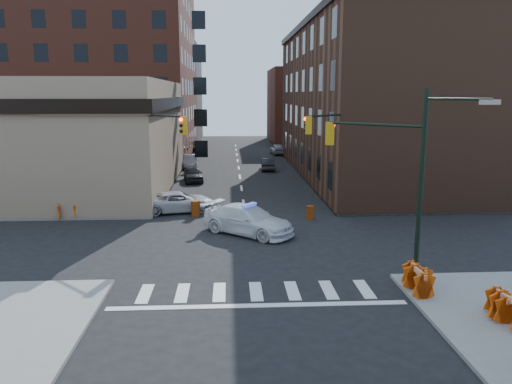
{
  "coord_description": "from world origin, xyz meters",
  "views": [
    {
      "loc": [
        -1.05,
        -25.99,
        7.95
      ],
      "look_at": [
        0.54,
        3.11,
        2.2
      ],
      "focal_mm": 35.0,
      "sensor_mm": 36.0,
      "label": 1
    }
  ],
  "objects": [
    {
      "name": "filler_nw",
      "position": [
        -16.0,
        62.0,
        8.0
      ],
      "size": [
        20.0,
        18.0,
        16.0
      ],
      "primitive_type": "cube",
      "color": "brown",
      "rests_on": "ground"
    },
    {
      "name": "barrel_bank",
      "position": [
        -3.29,
        6.25,
        0.52
      ],
      "size": [
        0.64,
        0.64,
        1.04
      ],
      "primitive_type": "cylinder",
      "rotation": [
        0.0,
        0.0,
        0.09
      ],
      "color": "red",
      "rests_on": "ground"
    },
    {
      "name": "filler_ne",
      "position": [
        14.0,
        58.0,
        6.0
      ],
      "size": [
        16.0,
        16.0,
        12.0
      ],
      "primitive_type": "cube",
      "color": "brown",
      "rests_on": "ground"
    },
    {
      "name": "pickup",
      "position": [
        -4.47,
        7.56,
        0.69
      ],
      "size": [
        5.39,
        3.38,
        1.39
      ],
      "primitive_type": "imported",
      "rotation": [
        0.0,
        0.0,
        1.8
      ],
      "color": "silver",
      "rests_on": "ground"
    },
    {
      "name": "pedestrian_a",
      "position": [
        -10.01,
        9.12,
        1.12
      ],
      "size": [
        0.83,
        0.69,
        1.94
      ],
      "primitive_type": "imported",
      "rotation": [
        0.0,
        0.0,
        -0.37
      ],
      "color": "black",
      "rests_on": "sidewalk_nw"
    },
    {
      "name": "ground",
      "position": [
        0.0,
        0.0,
        0.0
      ],
      "size": [
        140.0,
        140.0,
        0.0
      ],
      "primitive_type": "plane",
      "color": "black",
      "rests_on": "ground"
    },
    {
      "name": "sidewalk_ne",
      "position": [
        23.0,
        32.75,
        0.07
      ],
      "size": [
        34.0,
        54.5,
        0.15
      ],
      "primitive_type": "cube",
      "color": "gray",
      "rests_on": "ground"
    },
    {
      "name": "apartment_block",
      "position": [
        -18.5,
        40.0,
        12.0
      ],
      "size": [
        25.0,
        25.0,
        24.0
      ],
      "primitive_type": "cube",
      "color": "brown",
      "rests_on": "ground"
    },
    {
      "name": "barrel_road",
      "position": [
        4.14,
        4.97,
        0.45
      ],
      "size": [
        0.56,
        0.56,
        0.89
      ],
      "primitive_type": "cylinder",
      "rotation": [
        0.0,
        0.0,
        -0.12
      ],
      "color": "orange",
      "rests_on": "ground"
    },
    {
      "name": "sidewalk_nw",
      "position": [
        -23.0,
        32.75,
        0.07
      ],
      "size": [
        34.0,
        54.5,
        0.15
      ],
      "primitive_type": "cube",
      "color": "gray",
      "rests_on": "ground"
    },
    {
      "name": "barricade_se_d",
      "position": [
        8.5,
        -10.0,
        0.61
      ],
      "size": [
        0.78,
        1.31,
        0.93
      ],
      "primitive_type": null,
      "rotation": [
        0.0,
        0.0,
        1.44
      ],
      "color": "red",
      "rests_on": "sidewalk_se"
    },
    {
      "name": "barricade_se_b",
      "position": [
        6.61,
        -7.0,
        0.61
      ],
      "size": [
        0.9,
        1.34,
        0.92
      ],
      "primitive_type": null,
      "rotation": [
        0.0,
        0.0,
        1.82
      ],
      "color": "#D7570A",
      "rests_on": "sidewalk_se"
    },
    {
      "name": "tree_ne_far",
      "position": [
        7.5,
        34.0,
        3.49
      ],
      "size": [
        3.0,
        3.0,
        4.85
      ],
      "color": "black",
      "rests_on": "sidewalk_ne"
    },
    {
      "name": "parked_car_wdeep",
      "position": [
        -5.5,
        44.75,
        0.66
      ],
      "size": [
        2.31,
        4.74,
        1.33
      ],
      "primitive_type": "imported",
      "rotation": [
        0.0,
        0.0,
        0.1
      ],
      "color": "black",
      "rests_on": "ground"
    },
    {
      "name": "signal_pole_se",
      "position": [
        6.04,
        -5.52,
        4.61
      ],
      "size": [
        5.4,
        5.27,
        8.0
      ],
      "rotation": [
        0.0,
        0.0,
        2.36
      ],
      "color": "black",
      "rests_on": "sidewalk_se"
    },
    {
      "name": "commercial_row_ne",
      "position": [
        13.0,
        22.5,
        7.0
      ],
      "size": [
        14.0,
        34.0,
        14.0
      ],
      "primitive_type": "cube",
      "color": "#533121",
      "rests_on": "ground"
    },
    {
      "name": "signal_pole_nw",
      "position": [
        -5.85,
        5.34,
        4.34
      ],
      "size": [
        3.58,
        3.67,
        8.0
      ],
      "rotation": [
        0.0,
        0.0,
        -0.79
      ],
      "color": "black",
      "rests_on": "sidewalk_nw"
    },
    {
      "name": "police_car",
      "position": [
        0.01,
        1.82,
        0.82
      ],
      "size": [
        5.84,
        5.32,
        1.64
      ],
      "primitive_type": "imported",
      "rotation": [
        0.0,
        0.0,
        0.9
      ],
      "color": "white",
      "rests_on": "ground"
    },
    {
      "name": "pedestrian_b",
      "position": [
        -10.16,
        7.33,
        1.11
      ],
      "size": [
        1.01,
        0.83,
        1.92
      ],
      "primitive_type": "imported",
      "rotation": [
        0.0,
        0.0,
        -0.12
      ],
      "color": "black",
      "rests_on": "sidewalk_nw"
    },
    {
      "name": "barricade_nw_a",
      "position": [
        -8.37,
        6.79,
        0.58
      ],
      "size": [
        1.21,
        0.73,
        0.86
      ],
      "primitive_type": null,
      "rotation": [
        0.0,
        0.0,
        0.15
      ],
      "color": "red",
      "rests_on": "sidewalk_nw"
    },
    {
      "name": "parked_car_enear",
      "position": [
        3.06,
        26.21,
        0.64
      ],
      "size": [
        1.52,
        3.93,
        1.28
      ],
      "primitive_type": "imported",
      "rotation": [
        0.0,
        0.0,
        3.1
      ],
      "color": "black",
      "rests_on": "ground"
    },
    {
      "name": "parked_car_wnear",
      "position": [
        -4.35,
        19.63,
        0.69
      ],
      "size": [
        2.19,
        4.26,
        1.39
      ],
      "primitive_type": "imported",
      "rotation": [
        0.0,
        0.0,
        0.14
      ],
      "color": "black",
      "rests_on": "ground"
    },
    {
      "name": "tree_ne_near",
      "position": [
        7.5,
        26.0,
        3.49
      ],
      "size": [
        3.0,
        3.0,
        4.85
      ],
      "color": "black",
      "rests_on": "sidewalk_ne"
    },
    {
      "name": "parked_car_efar",
      "position": [
        5.5,
        40.16,
        0.72
      ],
      "size": [
        1.92,
        4.31,
        1.44
      ],
      "primitive_type": "imported",
      "rotation": [
        0.0,
        0.0,
        3.2
      ],
      "color": "#97989F",
      "rests_on": "ground"
    },
    {
      "name": "bank_building",
      "position": [
        -17.0,
        16.5,
        4.5
      ],
      "size": [
        22.0,
        22.0,
        9.0
      ],
      "primitive_type": "cube",
      "color": "#886F59",
      "rests_on": "ground"
    },
    {
      "name": "parked_car_wfar",
      "position": [
        -5.27,
        28.6,
        0.69
      ],
      "size": [
        1.68,
        4.24,
        1.37
      ],
      "primitive_type": "imported",
      "rotation": [
        0.0,
        0.0,
        0.06
      ],
      "color": "gray",
      "rests_on": "ground"
    },
    {
      "name": "signal_pole_ne",
      "position": [
        5.84,
        5.35,
        4.34
      ],
      "size": [
        3.67,
        3.58,
        8.0
      ],
      "rotation": [
        0.0,
        0.0,
        -2.36
      ],
      "color": "black",
      "rests_on": "sidewalk_ne"
    },
    {
      "name": "barricade_nw_b",
      "position": [
        -11.45,
        5.7,
        0.63
      ],
      "size": [
        1.37,
        0.88,
        0.95
      ],
      "primitive_type": null,
      "rotation": [
        0.0,
        0.0,
        0.21
      ],
      "color": "orange",
      "rests_on": "sidewalk_nw"
    },
    {
      "name": "barricade_se_a",
      "position": [
        6.4,
        -7.74,
        0.65
      ],
      "size": [
        0.7,
        1.35,
        1.0
      ],
      "primitive_type": null,
      "rotation": [
        0.0,
        0.0,
        1.6
      ],
      "color": "red",
      "rests_on": "sidewalk_se"
    },
    {
      "name": "pedestrian_c",
      "position": [
        -13.0,
        6.51,
        0.94
      ],
      "size": [
        0.98,
        0.83,
        1.57
      ],
      "primitive_type": "imported",
      "rotation": [
        0.0,
        0.0,
        0.59
      ],
      "color": "#1C232A",
      "rests_on": "sidewalk_nw"
    },
    {
      "name": "barricade_se_c",
      "position": [
        8.5,
        -10.59,
        0.66
      ],
      "size": [
        0.99,
        1.48,
        1.02
      ],
      "primitive_type": null,
      "rotation": [
        0.0,
        0.0,
        1.82
      ],
      "color": "#D06209",
      "rests_on": "sidewalk_se"
    }
  ]
}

